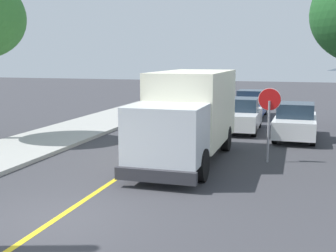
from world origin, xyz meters
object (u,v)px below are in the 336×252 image
object	(u,v)px
parked_car_near	(241,116)
parked_van_across	(295,122)
parked_car_mid	(251,104)
box_truck	(189,112)
stop_sign	(269,111)

from	to	relation	value
parked_car_near	parked_van_across	bearing A→B (deg)	-29.65
parked_car_mid	box_truck	bearing A→B (deg)	-94.23
box_truck	parked_car_mid	size ratio (longest dim) A/B	1.63
parked_car_mid	parked_van_across	world-z (taller)	same
parked_car_near	box_truck	bearing A→B (deg)	-98.49
parked_car_near	stop_sign	size ratio (longest dim) A/B	1.67
parked_van_across	stop_sign	size ratio (longest dim) A/B	1.68
box_truck	parked_van_across	size ratio (longest dim) A/B	1.62
box_truck	parked_van_across	distance (m)	6.63
parked_car_near	parked_car_mid	bearing A→B (deg)	91.18
parked_car_mid	stop_sign	size ratio (longest dim) A/B	1.67
parked_car_mid	stop_sign	xyz separation A→B (m)	(1.87, -11.93, 1.06)
parked_van_across	stop_sign	bearing A→B (deg)	-100.16
box_truck	stop_sign	bearing A→B (deg)	10.53
parked_car_near	parked_van_across	size ratio (longest dim) A/B	0.99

